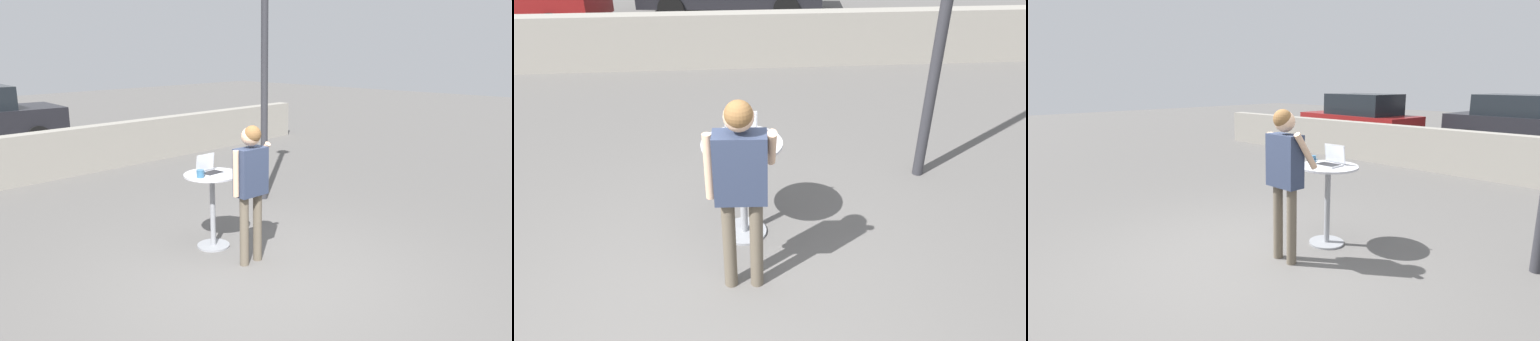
# 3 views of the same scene
# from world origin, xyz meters

# --- Properties ---
(ground_plane) EXTENTS (50.00, 50.00, 0.00)m
(ground_plane) POSITION_xyz_m (0.00, 0.00, 0.00)
(ground_plane) COLOR #5B5956
(pavement_kerb) EXTENTS (15.44, 0.35, 0.97)m
(pavement_kerb) POSITION_xyz_m (0.00, 6.14, 0.49)
(pavement_kerb) COLOR gray
(pavement_kerb) RESTS_ON ground_plane
(cafe_table) EXTENTS (0.73, 0.73, 1.00)m
(cafe_table) POSITION_xyz_m (0.27, 1.12, 0.68)
(cafe_table) COLOR gray
(cafe_table) RESTS_ON ground_plane
(laptop) EXTENTS (0.30, 0.27, 0.25)m
(laptop) POSITION_xyz_m (0.27, 1.16, 1.05)
(laptop) COLOR #B7BABF
(laptop) RESTS_ON cafe_table
(coffee_mug) EXTENTS (0.13, 0.09, 0.10)m
(coffee_mug) POSITION_xyz_m (0.05, 1.08, 1.05)
(coffee_mug) COLOR #336084
(coffee_mug) RESTS_ON cafe_table
(standing_person) EXTENTS (0.55, 0.37, 1.71)m
(standing_person) POSITION_xyz_m (0.24, 0.40, 1.09)
(standing_person) COLOR brown
(standing_person) RESTS_ON ground_plane
(street_lamp) EXTENTS (0.32, 0.32, 4.78)m
(street_lamp) POSITION_xyz_m (2.35, 2.09, 3.04)
(street_lamp) COLOR #2D2D33
(street_lamp) RESTS_ON ground_plane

